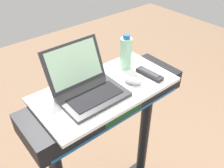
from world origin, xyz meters
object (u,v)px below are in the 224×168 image
at_px(laptop, 87,85).
at_px(water_bottle, 126,53).
at_px(tv_remote, 149,74).
at_px(computer_mouse, 133,80).

xyz_separation_m(laptop, water_bottle, (0.30, 0.06, 0.05)).
distance_m(laptop, water_bottle, 0.31).
relative_size(laptop, water_bottle, 1.55).
distance_m(water_bottle, tv_remote, 0.17).
bearing_deg(laptop, water_bottle, 8.28).
bearing_deg(laptop, tv_remote, -16.68).
height_order(computer_mouse, tv_remote, computer_mouse).
height_order(laptop, tv_remote, laptop).
height_order(water_bottle, tv_remote, water_bottle).
xyz_separation_m(computer_mouse, tv_remote, (0.12, -0.01, -0.01)).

